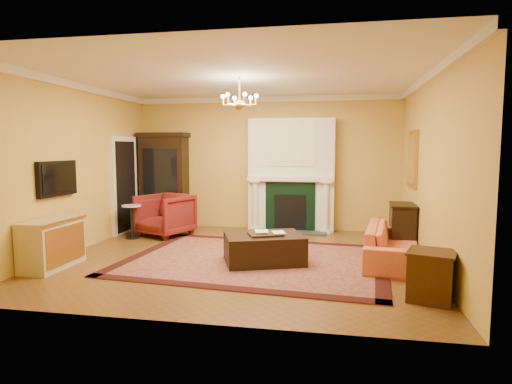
% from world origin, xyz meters
% --- Properties ---
extents(floor, '(6.00, 5.50, 0.02)m').
position_xyz_m(floor, '(0.00, 0.00, -0.01)').
color(floor, brown).
rests_on(floor, ground).
extents(ceiling, '(6.00, 5.50, 0.02)m').
position_xyz_m(ceiling, '(0.00, 0.00, 3.01)').
color(ceiling, silver).
rests_on(ceiling, wall_back).
extents(wall_back, '(6.00, 0.02, 3.00)m').
position_xyz_m(wall_back, '(0.00, 2.76, 1.50)').
color(wall_back, '#BA9342').
rests_on(wall_back, floor).
extents(wall_front, '(6.00, 0.02, 3.00)m').
position_xyz_m(wall_front, '(0.00, -2.76, 1.50)').
color(wall_front, '#BA9342').
rests_on(wall_front, floor).
extents(wall_left, '(0.02, 5.50, 3.00)m').
position_xyz_m(wall_left, '(-3.01, 0.00, 1.50)').
color(wall_left, '#BA9342').
rests_on(wall_left, floor).
extents(wall_right, '(0.02, 5.50, 3.00)m').
position_xyz_m(wall_right, '(3.01, 0.00, 1.50)').
color(wall_right, '#BA9342').
rests_on(wall_right, floor).
extents(fireplace, '(1.90, 0.70, 2.50)m').
position_xyz_m(fireplace, '(0.60, 2.57, 1.19)').
color(fireplace, silver).
rests_on(fireplace, wall_back).
extents(crown_molding, '(6.00, 5.50, 0.12)m').
position_xyz_m(crown_molding, '(0.00, 0.96, 2.94)').
color(crown_molding, silver).
rests_on(crown_molding, ceiling).
extents(doorway, '(0.08, 1.05, 2.10)m').
position_xyz_m(doorway, '(-2.95, 1.70, 1.05)').
color(doorway, silver).
rests_on(doorway, wall_left).
extents(tv_panel, '(0.09, 0.95, 0.58)m').
position_xyz_m(tv_panel, '(-2.95, -0.60, 1.35)').
color(tv_panel, black).
rests_on(tv_panel, wall_left).
extents(gilt_mirror, '(0.06, 0.76, 1.05)m').
position_xyz_m(gilt_mirror, '(2.97, 1.40, 1.65)').
color(gilt_mirror, gold).
rests_on(gilt_mirror, wall_right).
extents(chandelier, '(0.63, 0.55, 0.53)m').
position_xyz_m(chandelier, '(-0.00, 0.00, 2.61)').
color(chandelier, gold).
rests_on(chandelier, ceiling).
extents(oriental_rug, '(4.48, 3.53, 0.02)m').
position_xyz_m(oriental_rug, '(0.29, -0.12, 0.01)').
color(oriental_rug, '#4A0F1B').
rests_on(oriental_rug, floor).
extents(china_cabinet, '(1.06, 0.48, 2.11)m').
position_xyz_m(china_cabinet, '(-2.36, 2.49, 1.05)').
color(china_cabinet, black).
rests_on(china_cabinet, floor).
extents(wingback_armchair, '(1.23, 1.19, 0.98)m').
position_xyz_m(wingback_armchair, '(-1.96, 1.51, 0.49)').
color(wingback_armchair, maroon).
rests_on(wingback_armchair, floor).
extents(pedestal_table, '(0.39, 0.39, 0.69)m').
position_xyz_m(pedestal_table, '(-2.52, 1.13, 0.40)').
color(pedestal_table, black).
rests_on(pedestal_table, floor).
extents(commode, '(0.50, 1.03, 0.76)m').
position_xyz_m(commode, '(-2.73, -1.11, 0.38)').
color(commode, '#C4BB90').
rests_on(commode, floor).
extents(coral_sofa, '(0.89, 2.12, 0.80)m').
position_xyz_m(coral_sofa, '(2.50, 0.18, 0.40)').
color(coral_sofa, '#D86B44').
rests_on(coral_sofa, floor).
extents(end_table, '(0.63, 0.63, 0.58)m').
position_xyz_m(end_table, '(2.72, -1.57, 0.29)').
color(end_table, '#321A0D').
rests_on(end_table, floor).
extents(console_table, '(0.46, 0.75, 0.81)m').
position_xyz_m(console_table, '(2.78, 1.11, 0.41)').
color(console_table, black).
rests_on(console_table, floor).
extents(leather_ottoman, '(1.45, 1.25, 0.45)m').
position_xyz_m(leather_ottoman, '(0.45, -0.26, 0.24)').
color(leather_ottoman, black).
rests_on(leather_ottoman, oriental_rug).
extents(ottoman_tray, '(0.61, 0.56, 0.03)m').
position_xyz_m(ottoman_tray, '(0.48, -0.33, 0.49)').
color(ottoman_tray, black).
rests_on(ottoman_tray, leather_ottoman).
extents(book_a, '(0.21, 0.07, 0.28)m').
position_xyz_m(book_a, '(0.31, -0.30, 0.64)').
color(book_a, gray).
rests_on(book_a, ottoman_tray).
extents(book_b, '(0.19, 0.08, 0.26)m').
position_xyz_m(book_b, '(0.60, -0.32, 0.63)').
color(book_b, gray).
rests_on(book_b, ottoman_tray).
extents(topiary_left, '(0.15, 0.15, 0.41)m').
position_xyz_m(topiary_left, '(-0.04, 2.53, 1.46)').
color(topiary_left, tan).
rests_on(topiary_left, fireplace).
extents(topiary_right, '(0.15, 0.15, 0.41)m').
position_xyz_m(topiary_right, '(1.14, 2.53, 1.45)').
color(topiary_right, tan).
rests_on(topiary_right, fireplace).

